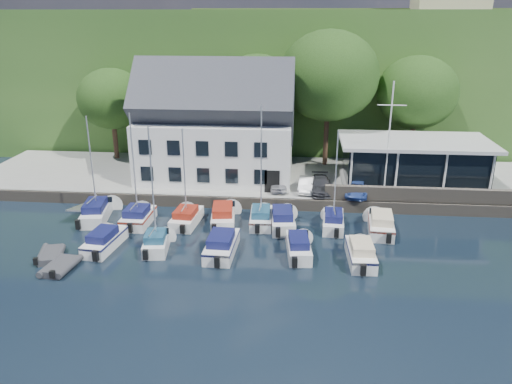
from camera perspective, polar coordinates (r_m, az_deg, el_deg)
ground at (r=32.29m, az=3.18°, el=-9.37°), size 180.00×180.00×0.00m
quay at (r=48.16m, az=3.97°, el=1.36°), size 60.00×13.00×1.00m
quay_face at (r=42.05m, az=3.75°, el=-1.44°), size 60.00×0.30×1.00m
hillside at (r=90.50m, az=4.80°, el=14.91°), size 160.00×75.00×16.00m
field_patch at (r=98.43m, az=9.95°, el=19.84°), size 50.00×30.00×0.30m
harbor_building at (r=46.52m, az=-4.63°, el=6.89°), size 14.40×8.20×8.70m
club_pavilion at (r=47.09m, az=17.52°, el=3.28°), size 13.20×7.20×4.10m
seawall at (r=43.50m, az=19.80°, el=-0.34°), size 18.00×0.50×1.20m
gangway at (r=43.91m, az=-18.42°, el=-2.23°), size 1.20×6.00×1.40m
car_silver at (r=43.94m, az=2.54°, el=1.06°), size 1.71×3.62×1.20m
car_white at (r=43.78m, az=5.74°, el=0.87°), size 1.48×3.57×1.15m
car_dgrey at (r=43.61m, az=7.43°, el=0.79°), size 1.84×4.33×1.25m
car_blue at (r=43.36m, az=11.48°, el=0.41°), size 1.97×3.71×1.21m
flagpole at (r=42.71m, az=14.91°, el=5.75°), size 2.31×0.20×9.63m
tree_0 at (r=54.64m, az=-16.05°, el=8.55°), size 6.92×6.92×9.46m
tree_1 at (r=52.02m, az=-9.11°, el=8.43°), size 6.80×6.80×9.29m
tree_2 at (r=50.88m, az=0.12°, el=9.38°), size 8.02×8.02×10.96m
tree_3 at (r=50.44m, az=8.21°, el=10.45°), size 9.75×9.75×13.32m
tree_4 at (r=52.88m, az=17.73°, el=8.80°), size 7.96×7.96×10.88m
boat_r1_0 at (r=40.98m, az=-18.30°, el=3.22°), size 3.06×7.24×9.43m
boat_r1_1 at (r=39.03m, az=-13.77°, el=2.52°), size 2.20×5.42×9.00m
boat_r1_2 at (r=38.42m, az=-8.19°, el=2.05°), size 2.40×5.84×8.26m
boat_r1_3 at (r=39.48m, az=-3.77°, el=-2.48°), size 2.72×6.86×1.54m
boat_r1_4 at (r=37.92m, az=0.59°, el=2.38°), size 2.06×5.68×8.72m
boat_r1_5 at (r=38.68m, az=3.05°, el=-2.93°), size 2.51×6.36×1.57m
boat_r1_6 at (r=37.80m, az=9.11°, el=1.88°), size 2.02×5.82×8.48m
boat_r1_7 at (r=39.04m, az=14.08°, el=-3.32°), size 2.50×6.67×1.56m
boat_r2_0 at (r=36.86m, az=-16.93°, el=-5.11°), size 2.45×6.24×1.46m
boat_r2_1 at (r=34.35m, az=-11.71°, el=-0.01°), size 2.33×5.03×8.64m
boat_r2_2 at (r=34.65m, az=-3.94°, el=-5.81°), size 2.25×6.54×1.53m
boat_r2_3 at (r=34.60m, az=4.89°, el=-5.97°), size 2.24×6.18×1.44m
boat_r2_4 at (r=34.23m, az=11.89°, el=-6.59°), size 2.01×6.10×1.51m
dinghy_0 at (r=36.78m, az=-22.42°, el=-6.55°), size 2.42×3.21×0.66m
dinghy_1 at (r=34.96m, az=-21.46°, el=-7.80°), size 2.04×3.08×0.68m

